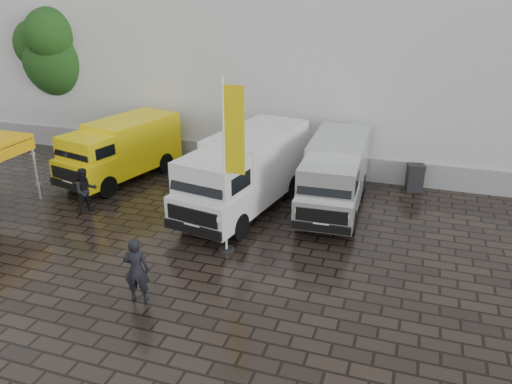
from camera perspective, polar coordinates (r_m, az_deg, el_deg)
ground at (r=15.15m, az=-3.44°, el=-7.60°), size 120.00×120.00×0.00m
exhibition_hall at (r=28.34m, az=13.06°, el=18.70°), size 44.00×16.00×12.00m
hall_plinth at (r=21.51m, az=9.42°, el=2.91°), size 44.00×0.15×1.00m
van_yellow at (r=21.53m, az=-15.24°, el=4.50°), size 3.22×5.68×2.47m
van_white at (r=17.73m, az=-1.35°, el=2.02°), size 3.21×6.69×2.78m
van_silver at (r=18.17m, az=9.01°, el=1.78°), size 2.16×5.84×2.50m
flagpole at (r=14.35m, az=-2.97°, el=3.82°), size 0.88×0.50×5.33m
tree at (r=27.60m, az=-21.15°, el=14.58°), size 3.90×4.00×7.01m
wheelie_bin at (r=20.86m, az=17.70°, el=1.61°), size 0.77×0.77×1.08m
person_front at (r=13.20m, az=-13.51°, el=-8.64°), size 0.75×0.59×1.79m
person_tent at (r=18.76m, az=-18.88°, el=0.13°), size 1.00×1.04×1.68m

